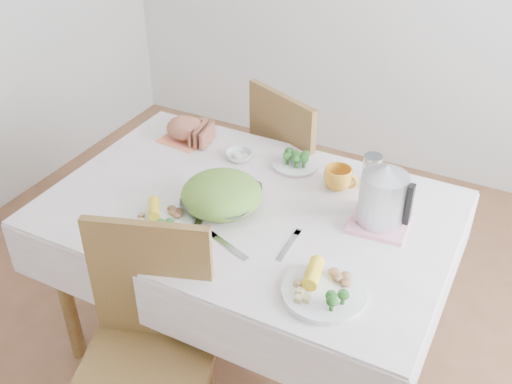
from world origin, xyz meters
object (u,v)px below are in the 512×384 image
at_px(chair_far, 310,176).
at_px(salad_bowl, 222,201).
at_px(chair_near, 142,381).
at_px(electric_kettle, 383,196).
at_px(dining_table, 249,282).
at_px(dinner_plate_right, 324,293).
at_px(dinner_plate_left, 161,222).
at_px(yellow_mug, 338,178).

relative_size(chair_far, salad_bowl, 3.42).
height_order(chair_near, electric_kettle, electric_kettle).
height_order(chair_far, electric_kettle, electric_kettle).
distance_m(dining_table, dinner_plate_right, 0.66).
bearing_deg(dinner_plate_left, chair_far, 79.35).
bearing_deg(electric_kettle, chair_far, 126.89).
height_order(chair_near, yellow_mug, chair_near).
relative_size(chair_far, yellow_mug, 8.48).
xyz_separation_m(dining_table, chair_far, (-0.05, 0.72, 0.09)).
distance_m(dining_table, electric_kettle, 0.70).
bearing_deg(dinner_plate_left, chair_near, -66.45).
bearing_deg(salad_bowl, chair_far, 87.41).
distance_m(salad_bowl, dinner_plate_left, 0.24).
relative_size(dining_table, chair_far, 1.45).
height_order(dinner_plate_right, electric_kettle, electric_kettle).
bearing_deg(chair_near, dinner_plate_left, 94.42).
height_order(dinner_plate_right, yellow_mug, yellow_mug).
relative_size(chair_far, dinner_plate_right, 3.63).
xyz_separation_m(chair_near, dinner_plate_right, (0.48, 0.35, 0.31)).
xyz_separation_m(dinner_plate_left, electric_kettle, (0.70, 0.37, 0.11)).
relative_size(chair_near, dinner_plate_right, 3.61).
relative_size(dining_table, chair_near, 1.45).
height_order(dining_table, dinner_plate_right, dinner_plate_right).
relative_size(dining_table, salad_bowl, 4.95).
relative_size(dinner_plate_right, electric_kettle, 1.14).
xyz_separation_m(chair_far, electric_kettle, (0.51, -0.61, 0.42)).
relative_size(chair_near, dinner_plate_left, 4.16).
height_order(chair_near, dinner_plate_left, chair_near).
height_order(dinner_plate_left, electric_kettle, electric_kettle).
bearing_deg(dinner_plate_left, yellow_mug, 47.06).
height_order(salad_bowl, dinner_plate_right, salad_bowl).
bearing_deg(yellow_mug, electric_kettle, -34.39).
distance_m(dinner_plate_right, yellow_mug, 0.61).
height_order(dining_table, yellow_mug, yellow_mug).
height_order(chair_near, salad_bowl, chair_near).
distance_m(dinner_plate_left, dinner_plate_right, 0.66).
height_order(salad_bowl, electric_kettle, electric_kettle).
distance_m(dinner_plate_left, electric_kettle, 0.79).
height_order(chair_near, dinner_plate_right, chair_near).
relative_size(dinner_plate_left, yellow_mug, 2.03).
distance_m(salad_bowl, dinner_plate_right, 0.57).
bearing_deg(chair_near, salad_bowl, 73.99).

